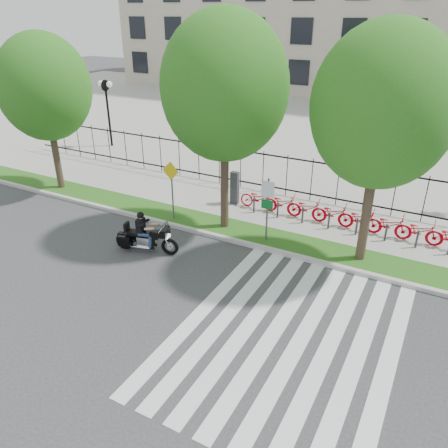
% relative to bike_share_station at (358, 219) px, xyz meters
% --- Properties ---
extents(ground, '(120.00, 120.00, 0.00)m').
position_rel_bike_share_station_xyz_m(ground, '(-5.01, -7.20, -0.61)').
color(ground, '#323235').
rests_on(ground, ground).
extents(curb, '(60.00, 0.20, 0.15)m').
position_rel_bike_share_station_xyz_m(curb, '(-5.01, -3.10, -0.54)').
color(curb, '#B3AFA8').
rests_on(curb, ground).
extents(grass_verge, '(60.00, 1.50, 0.15)m').
position_rel_bike_share_station_xyz_m(grass_verge, '(-5.01, -2.25, -0.54)').
color(grass_verge, '#235615').
rests_on(grass_verge, ground).
extents(sidewalk, '(60.00, 3.50, 0.15)m').
position_rel_bike_share_station_xyz_m(sidewalk, '(-5.01, 0.25, -0.54)').
color(sidewalk, gray).
rests_on(sidewalk, ground).
extents(plaza, '(80.00, 34.00, 0.10)m').
position_rel_bike_share_station_xyz_m(plaza, '(-5.01, 17.80, -0.56)').
color(plaza, gray).
rests_on(plaza, ground).
extents(crosswalk_stripes, '(5.70, 8.00, 0.01)m').
position_rel_bike_share_station_xyz_m(crosswalk_stripes, '(-0.19, -7.20, -0.61)').
color(crosswalk_stripes, silver).
rests_on(crosswalk_stripes, ground).
extents(iron_fence, '(30.00, 0.06, 2.00)m').
position_rel_bike_share_station_xyz_m(iron_fence, '(-5.01, 2.00, 0.54)').
color(iron_fence, black).
rests_on(iron_fence, sidewalk).
extents(lamp_post_left, '(1.06, 0.70, 4.25)m').
position_rel_bike_share_station_xyz_m(lamp_post_left, '(-17.01, 4.80, 2.59)').
color(lamp_post_left, black).
rests_on(lamp_post_left, ground).
extents(street_tree_0, '(4.18, 4.18, 7.20)m').
position_rel_bike_share_station_xyz_m(street_tree_0, '(-14.08, -2.25, 4.32)').
color(street_tree_0, '#3D2E21').
rests_on(street_tree_0, grass_verge).
extents(street_tree_1, '(4.62, 4.62, 8.12)m').
position_rel_bike_share_station_xyz_m(street_tree_1, '(-4.82, -2.25, 4.99)').
color(street_tree_1, '#3D2E21').
rests_on(street_tree_1, grass_verge).
extents(street_tree_2, '(4.42, 4.42, 7.83)m').
position_rel_bike_share_station_xyz_m(street_tree_2, '(0.63, -2.25, 4.81)').
color(street_tree_2, '#3D2E21').
rests_on(street_tree_2, grass_verge).
extents(bike_share_station, '(11.05, 0.84, 1.50)m').
position_rel_bike_share_station_xyz_m(bike_share_station, '(0.00, 0.00, 0.00)').
color(bike_share_station, '#2D2D33').
rests_on(bike_share_station, sidewalk).
extents(sign_pole_regulatory, '(0.50, 0.09, 2.50)m').
position_rel_bike_share_station_xyz_m(sign_pole_regulatory, '(-2.83, -2.62, 1.13)').
color(sign_pole_regulatory, '#59595B').
rests_on(sign_pole_regulatory, grass_verge).
extents(sign_pole_warning, '(0.78, 0.09, 2.49)m').
position_rel_bike_share_station_xyz_m(sign_pole_warning, '(-7.08, -2.62, 1.13)').
color(sign_pole_warning, '#59595B').
rests_on(sign_pole_warning, grass_verge).
extents(motorcycle_rider, '(2.45, 1.03, 1.92)m').
position_rel_bike_share_station_xyz_m(motorcycle_rider, '(-6.48, -5.25, 0.02)').
color(motorcycle_rider, black).
rests_on(motorcycle_rider, ground).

